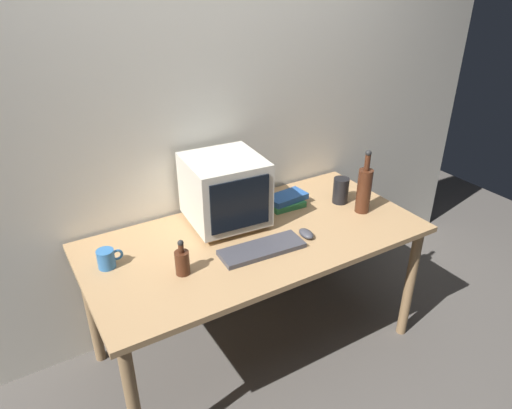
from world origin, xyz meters
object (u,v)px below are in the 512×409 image
at_px(crt_monitor, 225,190).
at_px(bottle_tall, 364,189).
at_px(keyboard, 262,249).
at_px(mug, 107,259).
at_px(computer_mouse, 306,234).
at_px(metal_canister, 341,190).
at_px(book_stack, 286,200).
at_px(bottle_short, 182,261).

bearing_deg(crt_monitor, bottle_tall, -21.40).
height_order(keyboard, mug, mug).
distance_m(computer_mouse, metal_canister, 0.45).
xyz_separation_m(book_stack, metal_canister, (0.29, -0.12, 0.04)).
bearing_deg(mug, bottle_tall, -8.30).
height_order(keyboard, bottle_tall, bottle_tall).
bearing_deg(bottle_tall, metal_canister, 102.59).
height_order(book_stack, mug, mug).
relative_size(computer_mouse, bottle_short, 0.57).
xyz_separation_m(crt_monitor, book_stack, (0.39, -0.01, -0.16)).
relative_size(bottle_short, metal_canister, 1.17).
bearing_deg(computer_mouse, metal_canister, 29.64).
distance_m(computer_mouse, bottle_tall, 0.45).
relative_size(keyboard, metal_canister, 2.80).
bearing_deg(book_stack, mug, -175.97).
relative_size(crt_monitor, computer_mouse, 4.13).
relative_size(computer_mouse, mug, 0.83).
bearing_deg(bottle_short, book_stack, 21.26).
distance_m(crt_monitor, mug, 0.68).
bearing_deg(bottle_short, keyboard, -4.32).
height_order(crt_monitor, bottle_short, crt_monitor).
xyz_separation_m(keyboard, bottle_short, (-0.40, 0.03, 0.05)).
relative_size(bottle_tall, bottle_short, 2.09).
height_order(crt_monitor, book_stack, crt_monitor).
distance_m(computer_mouse, bottle_short, 0.66).
distance_m(book_stack, mug, 1.05).
xyz_separation_m(bottle_short, book_stack, (0.77, 0.30, -0.03)).
relative_size(keyboard, bottle_short, 2.39).
relative_size(computer_mouse, bottle_tall, 0.27).
xyz_separation_m(computer_mouse, mug, (-0.94, 0.26, 0.03)).
height_order(bottle_short, metal_canister, bottle_short).
xyz_separation_m(computer_mouse, book_stack, (0.10, 0.33, 0.02)).
bearing_deg(book_stack, bottle_short, -158.74).
bearing_deg(computer_mouse, book_stack, 74.61).
distance_m(bottle_tall, book_stack, 0.44).
bearing_deg(metal_canister, bottle_short, -170.66).
distance_m(computer_mouse, mug, 0.98).
bearing_deg(bottle_tall, computer_mouse, -172.21).
xyz_separation_m(keyboard, computer_mouse, (0.26, -0.00, 0.01)).
height_order(bottle_tall, book_stack, bottle_tall).
bearing_deg(computer_mouse, mug, 166.52).
bearing_deg(crt_monitor, keyboard, -86.20).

